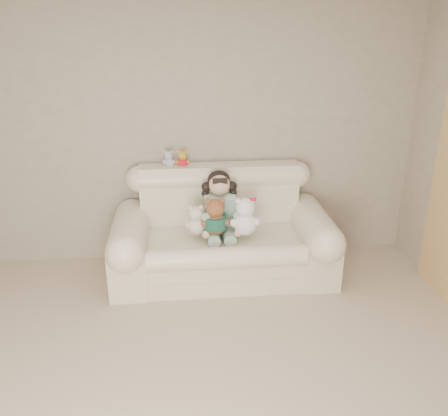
# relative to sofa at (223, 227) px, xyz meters

# --- Properties ---
(wall_back) EXTENTS (4.50, 0.00, 4.50)m
(wall_back) POSITION_rel_sofa_xyz_m (-0.27, 0.50, 0.78)
(wall_back) COLOR #AEA38A
(wall_back) RESTS_ON ground
(sofa) EXTENTS (2.10, 0.95, 1.03)m
(sofa) POSITION_rel_sofa_xyz_m (0.00, 0.00, 0.00)
(sofa) COLOR #FFE7CD
(sofa) RESTS_ON floor
(seated_child) EXTENTS (0.39, 0.47, 0.63)m
(seated_child) POSITION_rel_sofa_xyz_m (-0.03, 0.08, 0.22)
(seated_child) COLOR #31754D
(seated_child) RESTS_ON sofa
(brown_teddy) EXTENTS (0.29, 0.24, 0.42)m
(brown_teddy) POSITION_rel_sofa_xyz_m (-0.08, -0.12, 0.20)
(brown_teddy) COLOR brown
(brown_teddy) RESTS_ON sofa
(white_cat) EXTENTS (0.34, 0.30, 0.44)m
(white_cat) POSITION_rel_sofa_xyz_m (0.19, -0.15, 0.20)
(white_cat) COLOR white
(white_cat) RESTS_ON sofa
(cream_teddy) EXTENTS (0.25, 0.21, 0.33)m
(cream_teddy) POSITION_rel_sofa_xyz_m (-0.26, -0.09, 0.15)
(cream_teddy) COLOR silver
(cream_teddy) RESTS_ON sofa
(yellow_mini_bear) EXTENTS (0.14, 0.12, 0.19)m
(yellow_mini_bear) POSITION_rel_sofa_xyz_m (-0.36, 0.36, 0.59)
(yellow_mini_bear) COLOR gold
(yellow_mini_bear) RESTS_ON sofa
(grey_mini_plush) EXTENTS (0.16, 0.14, 0.20)m
(grey_mini_plush) POSITION_rel_sofa_xyz_m (-0.49, 0.36, 0.60)
(grey_mini_plush) COLOR #B8B9BF
(grey_mini_plush) RESTS_ON sofa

